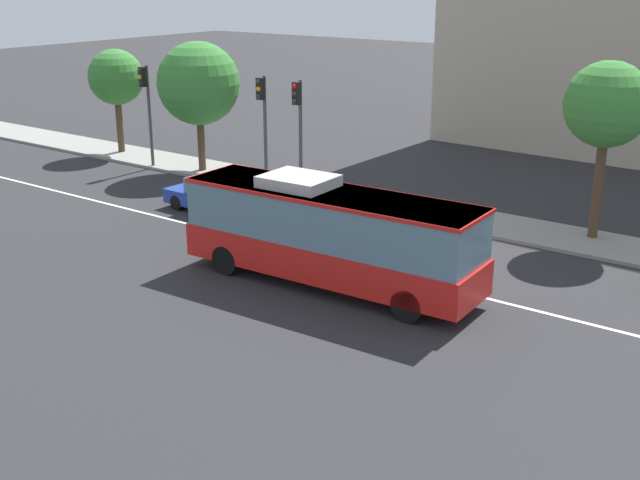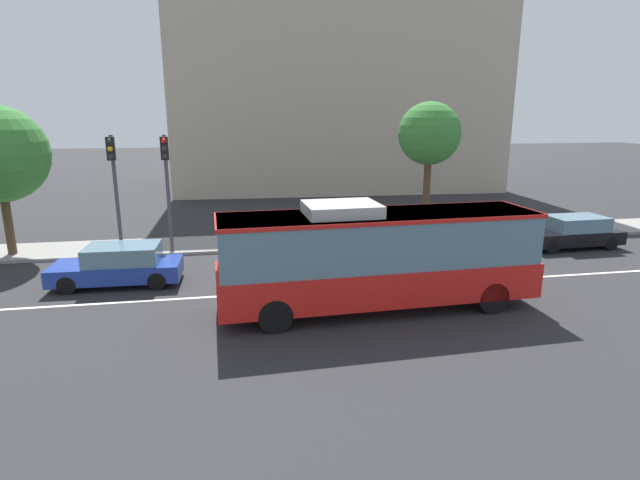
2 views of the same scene
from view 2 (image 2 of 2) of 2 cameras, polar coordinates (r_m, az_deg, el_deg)
The scene contains 10 objects.
ground_plane at distance 17.73m, azimuth -0.84°, elevation -5.81°, with size 160.00×160.00×0.00m, color #28282B.
sidewalk_kerb at distance 24.31m, azimuth -3.48°, elevation -0.11°, with size 80.00×2.99×0.14m, color gray.
lane_centre_line at distance 17.73m, azimuth -0.84°, elevation -5.80°, with size 76.00×0.16×0.01m, color silver.
transit_bus at distance 15.74m, azimuth 6.55°, elevation -1.59°, with size 10.09×2.87×3.46m.
sedan_blue at distance 19.59m, azimuth -21.84°, elevation -2.68°, with size 4.55×1.92×1.46m.
sedan_black at distance 26.01m, azimuth 26.73°, elevation 0.80°, with size 4.55×1.92×1.46m.
traffic_light_near_corner at distance 22.45m, azimuth -17.04°, elevation 7.18°, with size 0.34×0.62×5.20m.
traffic_light_far_corner at distance 22.99m, azimuth -22.37°, elevation 6.88°, with size 0.33×0.62×5.20m.
street_tree_kerbside_right at distance 25.93m, azimuth 12.32°, elevation 11.63°, with size 3.10×3.10×6.65m.
office_block_background at distance 43.58m, azimuth 1.68°, elevation 19.64°, with size 25.98×13.25×20.40m.
Camera 2 is at (-2.66, -16.45, 6.07)m, focal length 28.17 mm.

